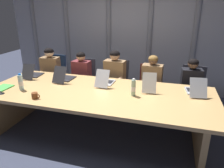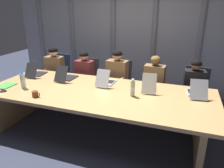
{
  "view_description": "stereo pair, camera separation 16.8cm",
  "coord_description": "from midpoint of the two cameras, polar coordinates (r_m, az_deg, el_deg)",
  "views": [
    {
      "loc": [
        1.07,
        -2.87,
        1.97
      ],
      "look_at": [
        0.2,
        0.12,
        0.82
      ],
      "focal_mm": 33.83,
      "sensor_mm": 36.0,
      "label": 1
    },
    {
      "loc": [
        1.23,
        -2.82,
        1.97
      ],
      "look_at": [
        0.2,
        0.12,
        0.82
      ],
      "focal_mm": 33.83,
      "sensor_mm": 36.0,
      "label": 2
    }
  ],
  "objects": [
    {
      "name": "person_left_end",
      "position": [
        4.75,
        -14.7,
        3.44
      ],
      "size": [
        0.41,
        0.56,
        1.15
      ],
      "rotation": [
        0.0,
        0.0,
        -1.52
      ],
      "color": "olive",
      "rests_on": "ground_plane"
    },
    {
      "name": "laptop_right_end",
      "position": [
        3.42,
        23.14,
        -1.93
      ],
      "size": [
        0.3,
        0.49,
        0.28
      ],
      "rotation": [
        0.0,
        0.0,
        1.7
      ],
      "color": "#A8ADB7",
      "rests_on": "conference_table"
    },
    {
      "name": "water_bottle_primary",
      "position": [
        3.11,
        7.13,
        -1.18
      ],
      "size": [
        0.07,
        0.07,
        0.27
      ],
      "color": "#ADD1B2",
      "rests_on": "conference_table"
    },
    {
      "name": "person_center",
      "position": [
        4.14,
        2.11,
        1.9
      ],
      "size": [
        0.44,
        0.56,
        1.18
      ],
      "rotation": [
        0.0,
        0.0,
        -1.64
      ],
      "color": "olive",
      "rests_on": "ground_plane"
    },
    {
      "name": "laptop_left_end",
      "position": [
        4.28,
        -18.7,
        2.89
      ],
      "size": [
        0.27,
        0.47,
        0.27
      ],
      "rotation": [
        0.0,
        0.0,
        1.67
      ],
      "color": "#2D2D33",
      "rests_on": "conference_table"
    },
    {
      "name": "laptop_left_mid",
      "position": [
        3.89,
        -10.98,
        1.99
      ],
      "size": [
        0.25,
        0.48,
        0.29
      ],
      "rotation": [
        0.0,
        0.0,
        1.52
      ],
      "color": "#2D2D33",
      "rests_on": "conference_table"
    },
    {
      "name": "person_left_mid",
      "position": [
        4.4,
        -6.89,
        2.22
      ],
      "size": [
        0.4,
        0.56,
        1.11
      ],
      "rotation": [
        0.0,
        0.0,
        -1.65
      ],
      "color": "brown",
      "rests_on": "ground_plane"
    },
    {
      "name": "office_chair_center",
      "position": [
        4.39,
        2.8,
        -1.54
      ],
      "size": [
        0.6,
        0.6,
        0.94
      ],
      "rotation": [
        0.0,
        0.0,
        -1.62
      ],
      "color": "#2D2D38",
      "rests_on": "ground_plane"
    },
    {
      "name": "conference_mic_left_side",
      "position": [
        3.66,
        -26.21,
        -1.59
      ],
      "size": [
        0.11,
        0.11,
        0.03
      ],
      "primitive_type": "cone",
      "color": "black",
      "rests_on": "conference_table"
    },
    {
      "name": "office_chair_left_end",
      "position": [
        4.96,
        -13.39,
        0.61
      ],
      "size": [
        0.6,
        0.61,
        0.96
      ],
      "rotation": [
        0.0,
        0.0,
        -1.7
      ],
      "color": "navy",
      "rests_on": "ground_plane"
    },
    {
      "name": "ground_plane",
      "position": [
        3.65,
        -2.29,
        -12.49
      ],
      "size": [
        12.33,
        12.33,
        0.0
      ],
      "primitive_type": "plane",
      "color": "#383D51"
    },
    {
      "name": "spiral_notepad",
      "position": [
        3.9,
        -25.73,
        -0.43
      ],
      "size": [
        0.22,
        0.31,
        0.03
      ],
      "rotation": [
        0.0,
        0.0,
        -0.01
      ],
      "color": "#4CB74C",
      "rests_on": "conference_table"
    },
    {
      "name": "laptop_center",
      "position": [
        3.58,
        -0.22,
        0.78
      ],
      "size": [
        0.25,
        0.47,
        0.29
      ],
      "rotation": [
        0.0,
        0.0,
        1.53
      ],
      "color": "#BCBCC1",
      "rests_on": "conference_table"
    },
    {
      "name": "person_right_end",
      "position": [
        3.99,
        22.38,
        -1.08
      ],
      "size": [
        0.4,
        0.57,
        1.11
      ],
      "rotation": [
        0.0,
        0.0,
        -1.47
      ],
      "color": "black",
      "rests_on": "ground_plane"
    },
    {
      "name": "office_chair_right_mid",
      "position": [
        4.26,
        11.84,
        -2.84
      ],
      "size": [
        0.6,
        0.6,
        0.9
      ],
      "rotation": [
        0.0,
        0.0,
        -1.46
      ],
      "color": "#511E19",
      "rests_on": "ground_plane"
    },
    {
      "name": "coffee_mug_near",
      "position": [
        3.26,
        -18.66,
        -2.6
      ],
      "size": [
        0.13,
        0.09,
        0.09
      ],
      "color": "brown",
      "rests_on": "conference_table"
    },
    {
      "name": "laptop_right_mid",
      "position": [
        3.4,
        11.42,
        -0.65
      ],
      "size": [
        0.27,
        0.48,
        0.31
      ],
      "rotation": [
        0.0,
        0.0,
        1.69
      ],
      "color": "beige",
      "rests_on": "conference_table"
    },
    {
      "name": "curtain_backdrop",
      "position": [
        5.15,
        6.5,
        14.1
      ],
      "size": [
        6.17,
        0.17,
        2.87
      ],
      "color": "#9999A0",
      "rests_on": "ground_plane"
    },
    {
      "name": "person_right_mid",
      "position": [
        4.0,
        12.19,
        0.21
      ],
      "size": [
        0.41,
        0.56,
        1.13
      ],
      "rotation": [
        0.0,
        0.0,
        -1.64
      ],
      "color": "olive",
      "rests_on": "ground_plane"
    },
    {
      "name": "conference_table",
      "position": [
        3.37,
        -2.42,
        -4.21
      ],
      "size": [
        3.58,
        1.41,
        0.72
      ],
      "color": "tan",
      "rests_on": "ground_plane"
    },
    {
      "name": "office_chair_left_mid",
      "position": [
        4.62,
        -5.67,
        -0.57
      ],
      "size": [
        0.6,
        0.61,
        0.91
      ],
      "rotation": [
        0.0,
        0.0,
        -1.42
      ],
      "color": "#2D2D38",
      "rests_on": "ground_plane"
    },
    {
      "name": "office_chair_right_end",
      "position": [
        4.25,
        22.09,
        -3.9
      ],
      "size": [
        0.6,
        0.61,
        0.93
      ],
      "rotation": [
        0.0,
        0.0,
        -1.74
      ],
      "color": "#2D2D38",
      "rests_on": "ground_plane"
    },
    {
      "name": "water_bottle_secondary",
      "position": [
        3.65,
        -21.75,
        0.77
      ],
      "size": [
        0.07,
        0.07,
        0.27
      ],
      "color": "silver",
      "rests_on": "conference_table"
    }
  ]
}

